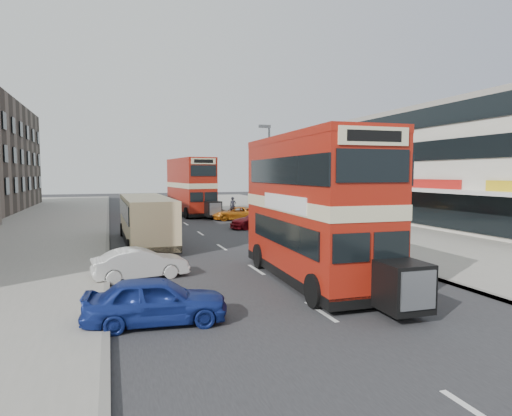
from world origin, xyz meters
name	(u,v)px	position (x,y,z in m)	size (l,w,h in m)	color
ground	(273,281)	(0.00, 0.00, 0.00)	(160.00, 160.00, 0.00)	#28282B
road_surface	(186,224)	(0.00, 20.00, 0.01)	(12.00, 90.00, 0.01)	#28282B
pavement_right	(316,218)	(12.00, 20.00, 0.07)	(12.00, 90.00, 0.15)	gray
pavement_left	(23,229)	(-12.00, 20.00, 0.07)	(12.00, 90.00, 0.15)	gray
kerb_left	(108,226)	(-6.10, 20.00, 0.07)	(0.20, 90.00, 0.16)	gray
kerb_right	(256,220)	(6.10, 20.00, 0.07)	(0.20, 90.00, 0.16)	gray
commercial_row	(379,168)	(19.95, 22.00, 4.70)	(9.90, 46.20, 9.30)	beige
street_lamp	(268,166)	(6.52, 18.00, 4.78)	(1.00, 0.20, 8.12)	slate
bus_main	(313,208)	(1.43, -0.52, 2.85)	(3.03, 9.91, 5.41)	black
bus_second	(191,186)	(1.78, 27.35, 2.88)	(3.66, 10.02, 5.48)	black
coach	(146,218)	(-3.91, 10.64, 1.53)	(2.73, 9.82, 2.59)	black
car_left_near	(156,300)	(-4.78, -3.46, 0.66)	(1.57, 3.89, 1.33)	navy
car_left_front	(141,263)	(-4.83, 2.00, 0.61)	(1.28, 3.67, 1.21)	silver
car_right_a	(258,220)	(4.76, 15.39, 0.65)	(1.81, 4.45, 1.29)	maroon
car_right_b	(236,214)	(4.78, 21.55, 0.59)	(1.96, 4.25, 1.18)	orange
car_right_c	(204,205)	(4.43, 33.42, 0.60)	(1.42, 3.54, 1.20)	#5D82BA
pedestrian_near	(313,217)	(8.20, 13.13, 0.98)	(0.61, 0.42, 1.67)	gray
pedestrian_far	(254,203)	(8.69, 28.21, 1.05)	(1.06, 0.44, 1.80)	gray
cyclist	(233,211)	(4.84, 22.80, 0.70)	(0.70, 1.58, 2.02)	gray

